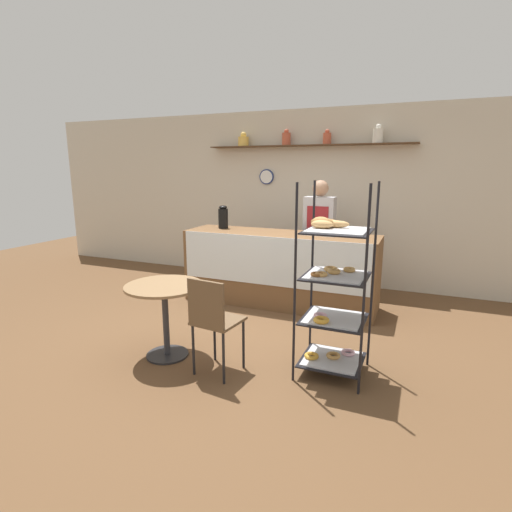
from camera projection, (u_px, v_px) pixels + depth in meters
ground_plane at (240, 338)px, 4.34m from camera, size 14.00×14.00×0.00m
back_wall at (308, 197)px, 6.33m from camera, size 10.00×0.30×2.70m
display_counter at (279, 269)px, 5.35m from camera, size 2.57×0.69×0.98m
pastry_rack at (332, 285)px, 3.47m from camera, size 0.58×0.56×1.70m
person_worker at (319, 233)px, 5.66m from camera, size 0.43×0.23×1.65m
cafe_table at (165, 302)px, 3.83m from camera, size 0.74×0.74×0.73m
cafe_chair at (213, 316)px, 3.45m from camera, size 0.42×0.42×0.90m
coffee_carafe at (223, 217)px, 5.62m from camera, size 0.14×0.14×0.32m
donut_tray_counter at (319, 233)px, 5.10m from camera, size 0.45×0.27×0.05m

